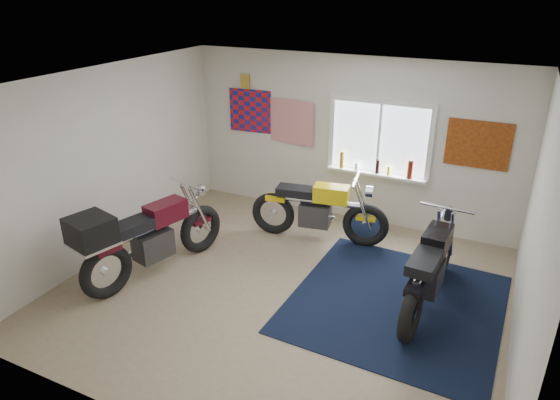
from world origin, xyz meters
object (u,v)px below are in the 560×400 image
at_px(yellow_triumph, 318,211).
at_px(black_chrome_bike, 429,270).
at_px(maroon_tourer, 144,237).
at_px(navy_rug, 396,303).

height_order(yellow_triumph, black_chrome_bike, black_chrome_bike).
bearing_deg(black_chrome_bike, maroon_tourer, 109.63).
relative_size(yellow_triumph, maroon_tourer, 0.94).
relative_size(navy_rug, maroon_tourer, 1.14).
relative_size(navy_rug, black_chrome_bike, 1.18).
height_order(navy_rug, maroon_tourer, maroon_tourer).
bearing_deg(maroon_tourer, navy_rug, -60.18).
height_order(yellow_triumph, maroon_tourer, maroon_tourer).
relative_size(black_chrome_bike, maroon_tourer, 0.96).
bearing_deg(yellow_triumph, maroon_tourer, -138.75).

